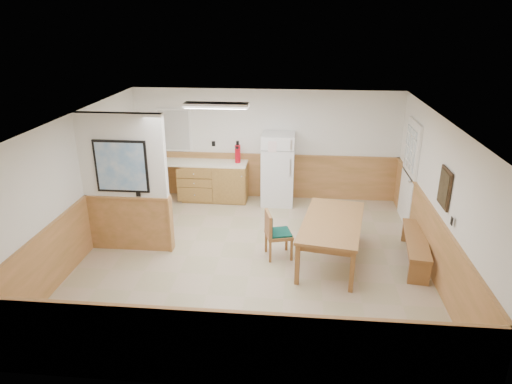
# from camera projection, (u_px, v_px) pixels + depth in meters

# --- Properties ---
(ground) EXTENTS (6.00, 6.00, 0.00)m
(ground) POSITION_uv_depth(u_px,v_px,m) (253.00, 259.00, 8.01)
(ground) COLOR tan
(ground) RESTS_ON ground
(ceiling) EXTENTS (6.00, 6.00, 0.02)m
(ceiling) POSITION_uv_depth(u_px,v_px,m) (252.00, 118.00, 7.11)
(ceiling) COLOR white
(ceiling) RESTS_ON back_wall
(back_wall) EXTENTS (6.00, 0.02, 2.50)m
(back_wall) POSITION_uv_depth(u_px,v_px,m) (266.00, 145.00, 10.35)
(back_wall) COLOR white
(back_wall) RESTS_ON ground
(right_wall) EXTENTS (0.02, 6.00, 2.50)m
(right_wall) POSITION_uv_depth(u_px,v_px,m) (438.00, 199.00, 7.30)
(right_wall) COLOR white
(right_wall) RESTS_ON ground
(left_wall) EXTENTS (0.02, 6.00, 2.50)m
(left_wall) POSITION_uv_depth(u_px,v_px,m) (79.00, 187.00, 7.82)
(left_wall) COLOR white
(left_wall) RESTS_ON ground
(wainscot_back) EXTENTS (6.00, 0.04, 1.00)m
(wainscot_back) POSITION_uv_depth(u_px,v_px,m) (265.00, 176.00, 10.60)
(wainscot_back) COLOR tan
(wainscot_back) RESTS_ON ground
(wainscot_right) EXTENTS (0.04, 6.00, 1.00)m
(wainscot_right) POSITION_uv_depth(u_px,v_px,m) (431.00, 241.00, 7.57)
(wainscot_right) COLOR tan
(wainscot_right) RESTS_ON ground
(wainscot_left) EXTENTS (0.04, 6.00, 1.00)m
(wainscot_left) POSITION_uv_depth(u_px,v_px,m) (86.00, 226.00, 8.09)
(wainscot_left) COLOR tan
(wainscot_left) RESTS_ON ground
(partition_wall) EXTENTS (1.50, 0.20, 2.50)m
(partition_wall) POSITION_uv_depth(u_px,v_px,m) (125.00, 185.00, 7.95)
(partition_wall) COLOR white
(partition_wall) RESTS_ON ground
(kitchen_counter) EXTENTS (2.20, 0.61, 1.00)m
(kitchen_counter) POSITION_uv_depth(u_px,v_px,m) (212.00, 181.00, 10.44)
(kitchen_counter) COLOR #A8803B
(kitchen_counter) RESTS_ON ground
(exterior_door) EXTENTS (0.07, 1.02, 2.15)m
(exterior_door) POSITION_uv_depth(u_px,v_px,m) (409.00, 173.00, 9.14)
(exterior_door) COLOR white
(exterior_door) RESTS_ON ground
(kitchen_window) EXTENTS (0.80, 0.04, 1.00)m
(kitchen_window) POSITION_uv_depth(u_px,v_px,m) (174.00, 130.00, 10.40)
(kitchen_window) COLOR white
(kitchen_window) RESTS_ON back_wall
(wall_painting) EXTENTS (0.04, 0.50, 0.60)m
(wall_painting) POSITION_uv_depth(u_px,v_px,m) (445.00, 188.00, 6.91)
(wall_painting) COLOR #302113
(wall_painting) RESTS_ON right_wall
(fluorescent_fixture) EXTENTS (1.20, 0.30, 0.09)m
(fluorescent_fixture) POSITION_uv_depth(u_px,v_px,m) (216.00, 105.00, 8.41)
(fluorescent_fixture) COLOR white
(fluorescent_fixture) RESTS_ON ceiling
(refrigerator) EXTENTS (0.72, 0.72, 1.60)m
(refrigerator) POSITION_uv_depth(u_px,v_px,m) (278.00, 169.00, 10.14)
(refrigerator) COLOR white
(refrigerator) RESTS_ON ground
(dining_table) EXTENTS (1.28, 2.07, 0.75)m
(dining_table) POSITION_uv_depth(u_px,v_px,m) (332.00, 226.00, 7.74)
(dining_table) COLOR olive
(dining_table) RESTS_ON ground
(dining_bench) EXTENTS (0.56, 1.64, 0.45)m
(dining_bench) POSITION_uv_depth(u_px,v_px,m) (416.00, 243.00, 7.81)
(dining_bench) COLOR olive
(dining_bench) RESTS_ON ground
(dining_chair) EXTENTS (0.69, 0.55, 0.85)m
(dining_chair) POSITION_uv_depth(u_px,v_px,m) (274.00, 231.00, 7.92)
(dining_chair) COLOR olive
(dining_chair) RESTS_ON ground
(fire_extinguisher) EXTENTS (0.13, 0.13, 0.50)m
(fire_extinguisher) POSITION_uv_depth(u_px,v_px,m) (238.00, 153.00, 10.18)
(fire_extinguisher) COLOR red
(fire_extinguisher) RESTS_ON kitchen_counter
(soap_bottle) EXTENTS (0.09, 0.09, 0.24)m
(soap_bottle) POSITION_uv_depth(u_px,v_px,m) (164.00, 156.00, 10.29)
(soap_bottle) COLOR #1A9226
(soap_bottle) RESTS_ON kitchen_counter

